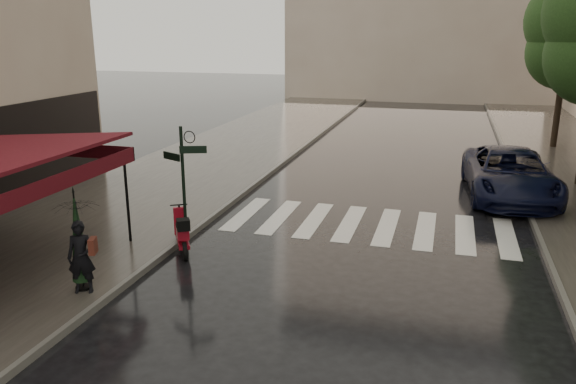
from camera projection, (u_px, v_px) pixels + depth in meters
The scene contains 11 objects.
ground at pixel (175, 308), 11.13m from camera, with size 120.00×120.00×0.00m, color black.
sidewalk_near at pixel (210, 161), 23.39m from camera, with size 6.00×60.00×0.12m, color #38332D.
curb_near at pixel (280, 165), 22.58m from camera, with size 0.12×60.00×0.16m, color #595651.
curb_far at pixel (516, 181), 20.21m from camera, with size 0.12×60.00×0.16m, color #595651.
crosswalk at pixel (368, 225), 15.88m from camera, with size 7.85×3.20×0.01m.
signpost at pixel (183, 178), 13.71m from camera, with size 1.17×0.29×3.10m.
tree_far at pixel (569, 27), 24.59m from camera, with size 3.80×3.80×8.16m.
pedestrian_with_umbrella at pixel (77, 219), 11.11m from camera, with size 1.16×1.17×2.38m.
scooter at pixel (182, 233), 13.79m from camera, with size 0.97×1.43×1.07m.
parked_car at pixel (510, 174), 18.34m from camera, with size 2.62×5.68×1.58m, color black.
parasol_back at pixel (78, 237), 11.38m from camera, with size 0.40×0.40×2.14m.
Camera 1 is at (4.93, -9.05, 5.29)m, focal length 35.00 mm.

